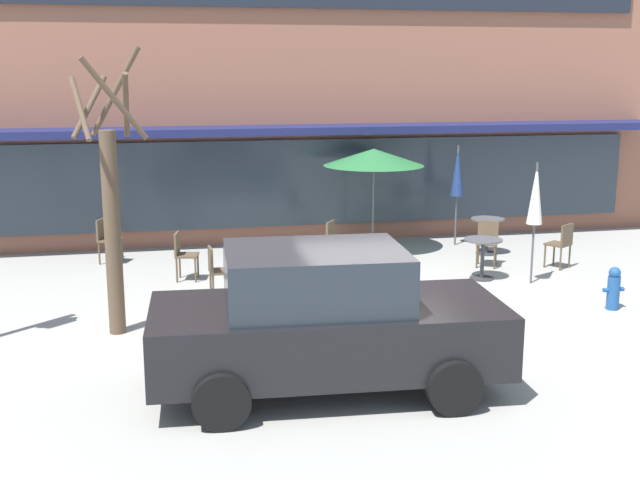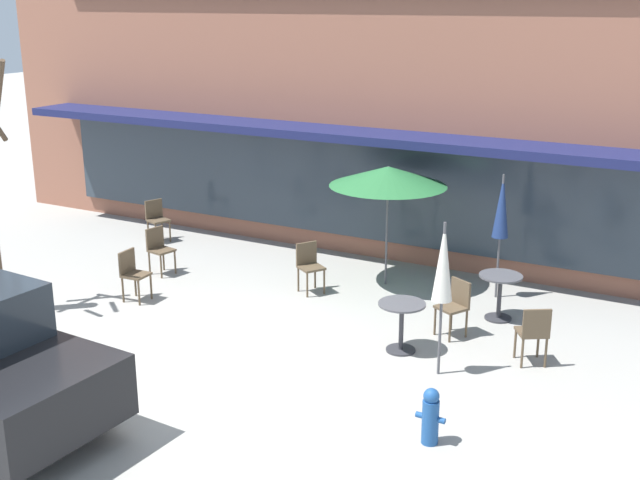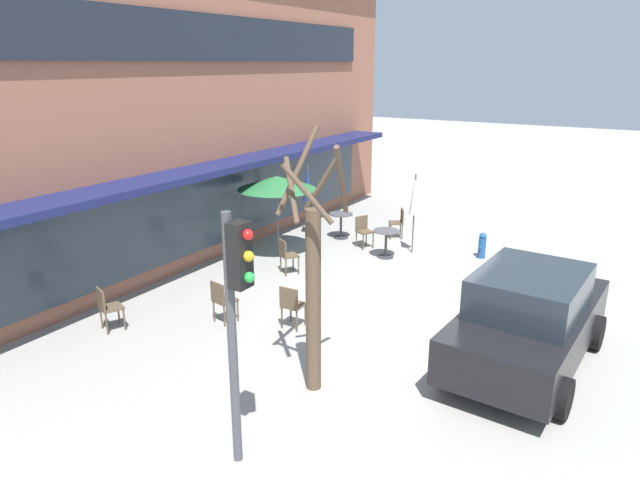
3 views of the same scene
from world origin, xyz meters
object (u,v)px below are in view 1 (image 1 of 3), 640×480
Objects in this scene: cafe_chair_1 at (217,268)px; fire_hydrant at (614,288)px; cafe_chair_2 at (183,252)px; cafe_chair_0 at (562,242)px; parked_sedan at (324,321)px; cafe_chair_5 at (107,237)px; patio_umbrella_corner_open at (457,172)px; patio_umbrella_green_folded at (536,195)px; street_tree at (111,210)px; cafe_table_near_wall at (487,230)px; cafe_chair_3 at (335,240)px; patio_umbrella_cream_folded at (374,157)px; cafe_table_streetside at (483,252)px; cafe_chair_4 at (487,240)px.

cafe_chair_1 is 1.26× the size of fire_hydrant.
cafe_chair_2 is at bearing 154.03° from fire_hydrant.
parked_sedan is (-5.79, -4.98, 0.35)m from cafe_chair_0.
patio_umbrella_corner_open is at bearing 1.13° from cafe_chair_5.
patio_umbrella_green_folded is 2.47× the size of cafe_chair_0.
street_tree is (-7.26, -1.33, 0.21)m from patio_umbrella_green_folded.
fire_hydrant is (7.81, -0.44, -1.48)m from street_tree.
patio_umbrella_green_folded reaches higher than cafe_table_near_wall.
street_tree reaches higher than cafe_chair_2.
street_tree is (0.36, -4.51, 1.31)m from cafe_chair_5.
patio_umbrella_green_folded is 3.94m from cafe_chair_3.
cafe_chair_5 is 7.82m from parked_sedan.
cafe_chair_1 is at bearing 102.52° from parked_sedan.
fire_hydrant is at bearing -25.97° from cafe_chair_2.
cafe_chair_0 is (0.92, -1.46, 0.01)m from cafe_table_near_wall.
parked_sedan is at bearing -139.23° from patio_umbrella_green_folded.
patio_umbrella_cream_folded is 6.71m from street_tree.
street_tree is (-7.08, -4.66, 0.21)m from patio_umbrella_corner_open.
cafe_chair_4 is (0.50, 0.94, 0.01)m from cafe_table_streetside.
cafe_chair_3 is at bearing 36.58° from cafe_chair_1.
cafe_chair_5 is 1.26× the size of fire_hydrant.
patio_umbrella_cream_folded is 2.47× the size of cafe_chair_1.
patio_umbrella_corner_open is (0.59, 2.87, 1.11)m from cafe_table_streetside.
street_tree is (-5.10, -4.35, -0.19)m from patio_umbrella_cream_folded.
cafe_chair_1 is 1.43m from cafe_chair_2.
cafe_chair_4 is (5.92, -0.12, 0.00)m from cafe_chair_2.
cafe_chair_3 is (-3.35, -0.35, 0.01)m from cafe_table_near_wall.
cafe_chair_5 reaches higher than cafe_table_streetside.
cafe_table_streetside is 0.85× the size of cafe_chair_0.
patio_umbrella_green_folded is 1.80m from cafe_chair_4.
cafe_table_near_wall is 0.85× the size of cafe_chair_0.
patio_umbrella_corner_open reaches higher than cafe_chair_0.
patio_umbrella_cream_folded reaches higher than cafe_chair_1.
cafe_chair_1 is at bearing 43.52° from street_tree.
cafe_chair_0 is 7.64m from parked_sedan.
cafe_table_near_wall is 1.72m from cafe_chair_0.
cafe_chair_4 is at bearing 50.80° from parked_sedan.
fire_hydrant is at bearing -84.42° from cafe_table_near_wall.
parked_sedan is (-4.72, -4.07, -0.75)m from patio_umbrella_green_folded.
cafe_chair_2 is 2.21m from cafe_chair_5.
fire_hydrant is (0.82, -3.16, -0.17)m from cafe_chair_4.
street_tree reaches higher than parked_sedan.
cafe_chair_5 is (-4.43, 1.17, 0.00)m from cafe_chair_3.
cafe_chair_1 is at bearing -68.76° from cafe_chair_2.
patio_umbrella_cream_folded reaches higher than cafe_chair_5.
cafe_table_near_wall is at bearing 52.87° from parked_sedan.
cafe_table_near_wall is 0.85× the size of cafe_chair_3.
cafe_chair_0 is (1.83, 0.45, 0.01)m from cafe_table_streetside.
cafe_chair_1 is 0.21× the size of street_tree.
patio_umbrella_green_folded is at bearing -54.44° from patio_umbrella_cream_folded.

